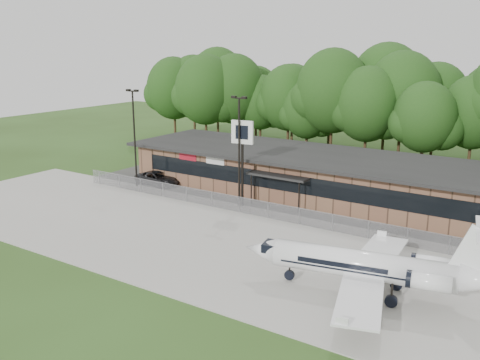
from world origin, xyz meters
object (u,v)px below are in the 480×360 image
Objects in this scene: terminal at (323,175)px; pole_sign at (242,141)px; suv at (158,179)px; business_jet at (372,267)px.

terminal is 9.50m from pole_sign.
pole_sign is at bearing -93.64° from suv.
business_jet is at bearing -57.45° from terminal.
pole_sign is (-16.36, 10.91, 4.31)m from business_jet.
pole_sign reaches higher than business_jet.
suv is at bearing -161.25° from terminal.
pole_sign is at bearing -124.12° from terminal.
business_jet is at bearing -41.63° from pole_sign.
terminal is at bearing 47.93° from pole_sign.
terminal is 2.68× the size of business_jet.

